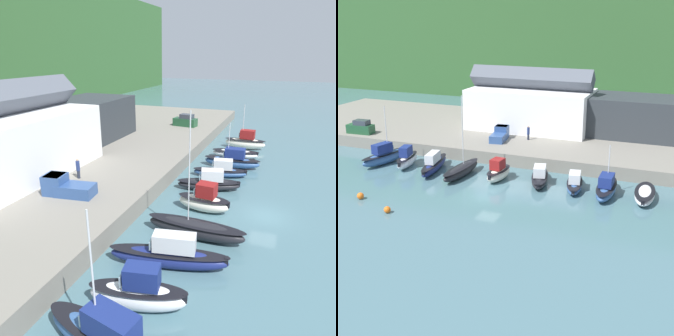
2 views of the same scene
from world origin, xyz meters
TOP-DOWN VIEW (x-y plane):
  - ground_plane at (0.00, 0.00)m, footprint 320.00×320.00m
  - quay_promenade at (0.00, 24.86)m, footprint 93.76×27.91m
  - harbor_clubhouse at (-3.73, 25.93)m, footprint 20.07×9.97m
  - yacht_club_building at (10.90, 27.62)m, footprint 18.74×9.23m
  - moored_boat_1 at (-14.65, 5.96)m, footprint 2.79×6.16m
  - moored_boat_2 at (-10.28, 5.66)m, footprint 3.14×8.75m
  - moored_boat_3 at (-5.94, 5.06)m, footprint 2.23×8.41m
  - moored_boat_4 at (-0.99, 5.59)m, footprint 2.39×5.23m
  - moored_boat_5 at (4.21, 6.35)m, footprint 3.59×7.20m
  - moored_boat_6 at (8.67, 6.04)m, footprint 2.99×6.78m
  - moored_boat_7 at (12.57, 5.34)m, footprint 2.12×7.30m
  - moored_boat_8 at (16.82, 5.65)m, footprint 2.49×6.64m
  - moored_boat_9 at (22.24, 5.03)m, footprint 2.22×6.39m
  - parked_car_1 at (27.16, 16.49)m, footprint 2.34×4.40m
  - pickup_truck_0 at (-5.71, 17.72)m, footprint 2.56×4.94m
  - person_on_quay at (-1.71, 19.08)m, footprint 0.40×0.40m

SIDE VIEW (x-z plane):
  - ground_plane at x=0.00m, z-range 0.00..0.00m
  - moored_boat_8 at x=16.82m, z-range 0.04..1.26m
  - moored_boat_6 at x=8.67m, z-range -0.32..1.86m
  - moored_boat_3 at x=-5.94m, z-range -4.38..6.01m
  - moored_boat_5 at x=4.21m, z-range -0.33..2.00m
  - quay_promenade at x=0.00m, z-range 0.00..1.77m
  - moored_boat_2 at x=-10.28m, z-range -0.35..2.27m
  - moored_boat_7 at x=12.57m, z-range -1.99..3.92m
  - moored_boat_4 at x=-0.99m, z-range -0.37..2.47m
  - moored_boat_1 at x=-14.65m, z-range -0.37..2.54m
  - moored_boat_9 at x=22.24m, z-range -2.34..4.58m
  - pickup_truck_0 at x=-5.71m, z-range 1.64..3.54m
  - parked_car_1 at x=27.16m, z-range 1.61..3.77m
  - person_on_quay at x=-1.71m, z-range 1.80..3.94m
  - yacht_club_building at x=10.90m, z-range 1.77..7.78m
  - harbor_clubhouse at x=-3.73m, z-range 0.44..10.49m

